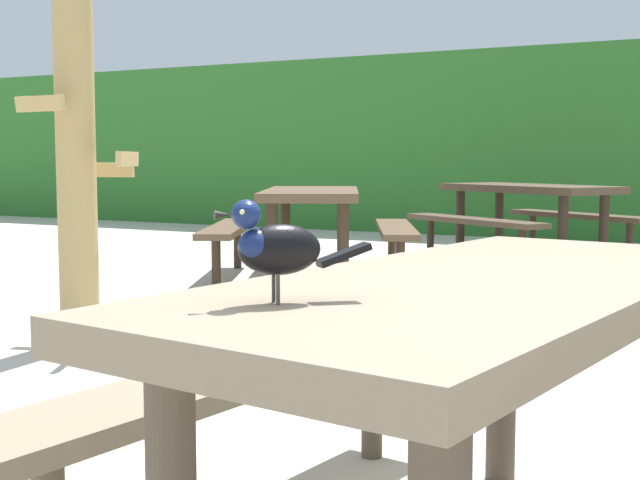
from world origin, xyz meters
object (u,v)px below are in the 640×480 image
object	(u,v)px
picnic_table_foreground	(483,357)
bird_grackle	(274,246)
picnic_table_mid_left	(529,204)
picnic_table_far_centre	(311,212)

from	to	relation	value
picnic_table_foreground	bird_grackle	size ratio (longest dim) A/B	8.47
picnic_table_mid_left	picnic_table_far_centre	size ratio (longest dim) A/B	1.02
bird_grackle	picnic_table_mid_left	world-z (taller)	bird_grackle
picnic_table_foreground	bird_grackle	distance (m)	0.66
bird_grackle	picnic_table_far_centre	xyz separation A→B (m)	(-2.67, 5.01, -0.29)
bird_grackle	picnic_table_far_centre	distance (m)	5.68
picnic_table_far_centre	bird_grackle	bearing A→B (deg)	-61.95
picnic_table_far_centre	picnic_table_mid_left	bearing A→B (deg)	59.54
bird_grackle	picnic_table_foreground	bearing A→B (deg)	69.16
picnic_table_mid_left	picnic_table_far_centre	distance (m)	2.47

